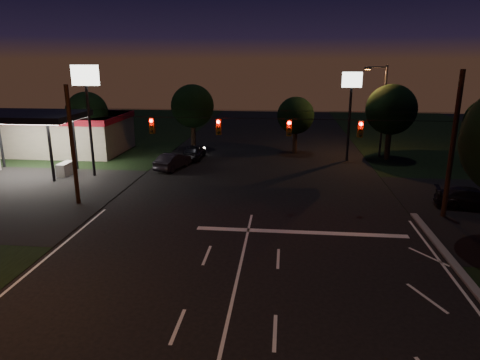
# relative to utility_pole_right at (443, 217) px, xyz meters

# --- Properties ---
(stop_bar) EXTENTS (12.00, 0.50, 0.01)m
(stop_bar) POSITION_rel_utility_pole_right_xyz_m (-9.00, -3.50, 0.01)
(stop_bar) COLOR silver
(stop_bar) RESTS_ON ground
(utility_pole_right) EXTENTS (0.30, 0.30, 9.00)m
(utility_pole_right) POSITION_rel_utility_pole_right_xyz_m (0.00, 0.00, 0.00)
(utility_pole_right) COLOR black
(utility_pole_right) RESTS_ON ground
(utility_pole_left) EXTENTS (0.28, 0.28, 8.00)m
(utility_pole_left) POSITION_rel_utility_pole_right_xyz_m (-24.00, 0.00, 0.00)
(utility_pole_left) COLOR black
(utility_pole_left) RESTS_ON ground
(signal_span) EXTENTS (24.00, 0.40, 1.56)m
(signal_span) POSITION_rel_utility_pole_right_xyz_m (-12.00, -0.04, 5.50)
(signal_span) COLOR black
(signal_span) RESTS_ON ground
(gas_station) EXTENTS (14.20, 16.10, 5.25)m
(gas_station) POSITION_rel_utility_pole_right_xyz_m (-33.86, 15.39, 2.38)
(gas_station) COLOR gray
(gas_station) RESTS_ON ground
(pole_sign_left_near) EXTENTS (2.20, 0.30, 9.10)m
(pole_sign_left_near) POSITION_rel_utility_pole_right_xyz_m (-26.00, 7.00, 6.98)
(pole_sign_left_near) COLOR black
(pole_sign_left_near) RESTS_ON ground
(pole_sign_right) EXTENTS (1.80, 0.30, 8.40)m
(pole_sign_right) POSITION_rel_utility_pole_right_xyz_m (-4.00, 15.00, 6.24)
(pole_sign_right) COLOR black
(pole_sign_right) RESTS_ON ground
(street_light_right_far) EXTENTS (2.20, 0.35, 9.00)m
(street_light_right_far) POSITION_rel_utility_pole_right_xyz_m (-0.76, 17.00, 5.24)
(street_light_right_far) COLOR black
(street_light_right_far) RESTS_ON ground
(tree_far_a) EXTENTS (4.20, 4.20, 6.42)m
(tree_far_a) POSITION_rel_utility_pole_right_xyz_m (-29.98, 15.12, 4.26)
(tree_far_a) COLOR black
(tree_far_a) RESTS_ON ground
(tree_far_b) EXTENTS (4.60, 4.60, 6.98)m
(tree_far_b) POSITION_rel_utility_pole_right_xyz_m (-19.98, 19.13, 4.61)
(tree_far_b) COLOR black
(tree_far_b) RESTS_ON ground
(tree_far_c) EXTENTS (3.80, 3.80, 5.86)m
(tree_far_c) POSITION_rel_utility_pole_right_xyz_m (-8.98, 18.10, 3.90)
(tree_far_c) COLOR black
(tree_far_c) RESTS_ON ground
(tree_far_d) EXTENTS (4.80, 4.80, 7.30)m
(tree_far_d) POSITION_rel_utility_pole_right_xyz_m (0.02, 16.13, 4.83)
(tree_far_d) COLOR black
(tree_far_d) RESTS_ON ground
(car_oncoming_a) EXTENTS (1.79, 4.25, 1.44)m
(car_oncoming_a) POSITION_rel_utility_pole_right_xyz_m (-18.94, 14.25, 0.72)
(car_oncoming_a) COLOR black
(car_oncoming_a) RESTS_ON ground
(car_oncoming_b) EXTENTS (2.64, 4.61, 1.44)m
(car_oncoming_b) POSITION_rel_utility_pole_right_xyz_m (-19.99, 10.08, 0.72)
(car_oncoming_b) COLOR black
(car_oncoming_b) RESTS_ON ground
(car_cross) EXTENTS (5.00, 2.77, 1.37)m
(car_cross) POSITION_rel_utility_pole_right_xyz_m (2.42, 1.76, 0.68)
(car_cross) COLOR black
(car_cross) RESTS_ON ground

